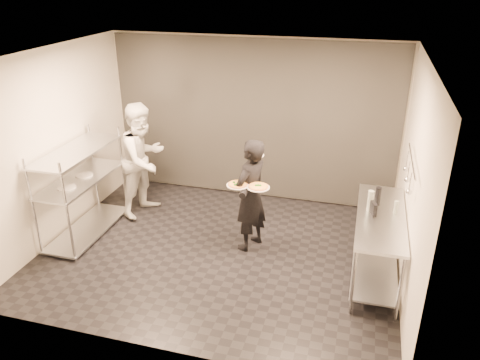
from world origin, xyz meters
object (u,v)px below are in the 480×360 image
(prep_counter, at_px, (379,235))
(waiter, at_px, (250,195))
(pizza_plate_near, at_px, (238,184))
(bottle_green, at_px, (370,201))
(bottle_dark, at_px, (378,196))
(pizza_plate_far, at_px, (258,187))
(chef, at_px, (144,159))
(bottle_clear, at_px, (396,208))
(pass_rack, at_px, (82,187))
(pos_monitor, at_px, (372,207))
(salad_plate, at_px, (254,154))

(prep_counter, height_order, waiter, waiter)
(pizza_plate_near, xyz_separation_m, bottle_green, (1.77, -0.01, -0.01))
(waiter, distance_m, bottle_dark, 1.74)
(pizza_plate_far, distance_m, bottle_dark, 1.58)
(pizza_plate_far, height_order, bottle_dark, bottle_dark)
(bottle_green, bearing_deg, waiter, 173.76)
(chef, distance_m, bottle_clear, 3.98)
(pass_rack, xyz_separation_m, pizza_plate_far, (2.70, 0.10, 0.30))
(chef, relative_size, pizza_plate_far, 6.04)
(pos_monitor, relative_size, bottle_green, 0.83)
(chef, bearing_deg, pos_monitor, -88.21)
(pizza_plate_far, height_order, salad_plate, salad_plate)
(salad_plate, bearing_deg, chef, 171.89)
(pass_rack, relative_size, waiter, 0.96)
(prep_counter, distance_m, pizza_plate_near, 1.97)
(pos_monitor, bearing_deg, bottle_dark, 57.17)
(waiter, xyz_separation_m, bottle_clear, (1.95, -0.20, 0.18))
(waiter, height_order, pizza_plate_near, waiter)
(pizza_plate_near, bearing_deg, chef, 156.63)
(prep_counter, relative_size, pos_monitor, 7.89)
(pizza_plate_near, xyz_separation_m, bottle_clear, (2.09, -0.03, -0.05))
(pass_rack, bearing_deg, bottle_dark, 3.77)
(bottle_clear, bearing_deg, bottle_green, 175.47)
(prep_counter, distance_m, chef, 3.85)
(prep_counter, xyz_separation_m, salad_plate, (-1.81, 0.61, 0.71))
(waiter, height_order, pos_monitor, waiter)
(prep_counter, xyz_separation_m, chef, (-3.73, 0.89, 0.31))
(pizza_plate_near, relative_size, bottle_dark, 1.23)
(bottle_clear, bearing_deg, prep_counter, -157.44)
(bottle_green, distance_m, bottle_clear, 0.32)
(bottle_clear, bearing_deg, pizza_plate_near, 179.05)
(bottle_clear, bearing_deg, waiter, 174.04)
(prep_counter, distance_m, waiter, 1.81)
(waiter, distance_m, bottle_green, 1.65)
(prep_counter, relative_size, bottle_clear, 9.58)
(salad_plate, bearing_deg, bottle_clear, -15.35)
(bottle_dark, bearing_deg, bottle_clear, -42.93)
(waiter, xyz_separation_m, pos_monitor, (1.66, -0.24, 0.17))
(prep_counter, height_order, pos_monitor, pos_monitor)
(pizza_plate_near, distance_m, salad_plate, 0.59)
(pizza_plate_near, distance_m, bottle_green, 1.77)
(bottle_clear, relative_size, bottle_dark, 0.74)
(bottle_clear, bearing_deg, pass_rack, -179.09)
(chef, xyz_separation_m, salad_plate, (1.92, -0.27, 0.40))
(bottle_green, bearing_deg, pos_monitor, -63.76)
(salad_plate, height_order, pos_monitor, salad_plate)
(pass_rack, xyz_separation_m, bottle_dark, (4.27, 0.28, 0.28))
(pos_monitor, bearing_deg, pizza_plate_near, 158.55)
(prep_counter, bearing_deg, pizza_plate_far, 176.44)
(chef, bearing_deg, waiter, -92.32)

